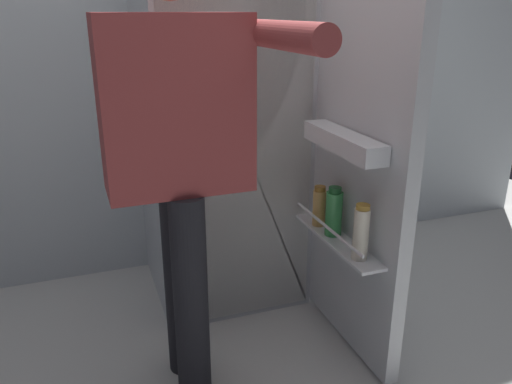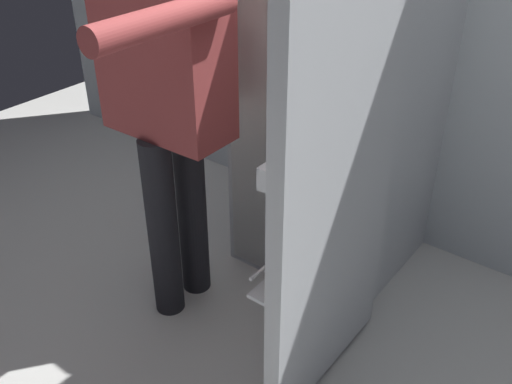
% 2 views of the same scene
% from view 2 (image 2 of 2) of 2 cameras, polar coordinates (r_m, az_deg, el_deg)
% --- Properties ---
extents(ground_plane, '(5.51, 5.51, 0.00)m').
position_cam_2_polar(ground_plane, '(2.43, -0.06, -12.25)').
color(ground_plane, silver).
extents(refrigerator, '(0.74, 1.31, 1.69)m').
position_cam_2_polar(refrigerator, '(2.33, 8.49, 10.22)').
color(refrigerator, silver).
rests_on(refrigerator, ground_plane).
extents(person, '(0.54, 0.76, 1.57)m').
position_cam_2_polar(person, '(2.04, -8.68, 9.93)').
color(person, black).
rests_on(person, ground_plane).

